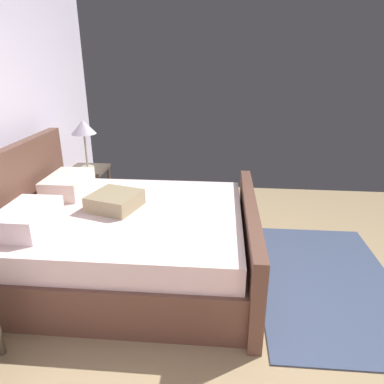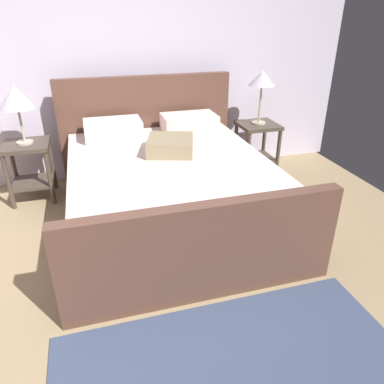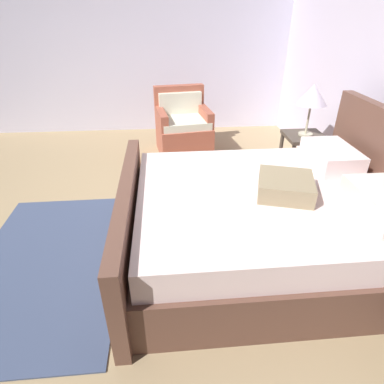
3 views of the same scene
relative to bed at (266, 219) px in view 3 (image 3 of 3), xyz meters
The scene contains 7 objects.
ground_plane 1.54m from the bed, 109.27° to the right, with size 5.73×5.24×0.02m, color #9E8660.
wall_side_left 3.85m from the bed, 157.49° to the right, with size 0.12×5.36×2.78m, color silver.
bed is the anchor object (origin of this frame).
nightstand_left 1.49m from the bed, 147.92° to the left, with size 0.44×0.44×0.60m.
table_lamp_left 1.64m from the bed, 147.92° to the left, with size 0.33×0.33×0.56m.
armchair 2.40m from the bed, 166.55° to the right, with size 0.83×0.82×0.90m.
area_rug 1.85m from the bed, 90.00° to the right, with size 1.99×1.21×0.01m, color #3B4865.
Camera 3 is at (2.62, 0.63, 1.87)m, focal length 29.95 mm.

